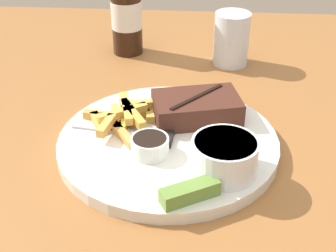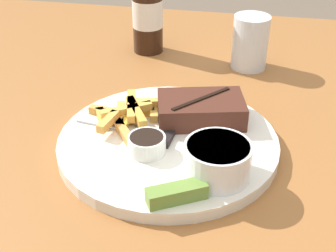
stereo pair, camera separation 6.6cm
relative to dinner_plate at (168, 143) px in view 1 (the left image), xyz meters
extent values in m
cube|color=#935B2D|center=(0.00, 0.00, -0.03)|extent=(1.47, 1.22, 0.04)
cylinder|color=silver|center=(0.00, 0.00, 0.00)|extent=(0.32, 0.32, 0.01)
cylinder|color=white|center=(0.00, 0.00, 0.01)|extent=(0.32, 0.32, 0.00)
cube|color=#472319|center=(0.04, 0.06, 0.03)|extent=(0.14, 0.11, 0.04)
cube|color=black|center=(0.04, 0.06, 0.05)|extent=(0.08, 0.09, 0.00)
cube|color=gold|center=(-0.05, 0.06, 0.03)|extent=(0.06, 0.03, 0.01)
cube|color=gold|center=(-0.06, 0.04, 0.03)|extent=(0.05, 0.08, 0.01)
cube|color=gold|center=(-0.11, 0.03, 0.02)|extent=(0.03, 0.05, 0.01)
cube|color=gold|center=(-0.09, 0.04, 0.02)|extent=(0.08, 0.02, 0.01)
cube|color=gold|center=(-0.07, 0.00, 0.02)|extent=(0.05, 0.07, 0.01)
cube|color=gold|center=(-0.08, 0.04, 0.02)|extent=(0.03, 0.07, 0.01)
cube|color=gold|center=(-0.07, 0.04, 0.02)|extent=(0.02, 0.08, 0.01)
cube|color=gold|center=(-0.09, 0.00, 0.03)|extent=(0.02, 0.05, 0.01)
cube|color=gold|center=(-0.07, 0.04, 0.03)|extent=(0.07, 0.05, 0.01)
cube|color=gold|center=(-0.07, 0.05, 0.03)|extent=(0.03, 0.08, 0.01)
cube|color=gold|center=(-0.03, 0.06, 0.02)|extent=(0.02, 0.06, 0.01)
cube|color=gold|center=(-0.07, 0.04, 0.02)|extent=(0.06, 0.04, 0.01)
cube|color=gold|center=(-0.07, 0.05, 0.02)|extent=(0.08, 0.03, 0.01)
cylinder|color=white|center=(0.08, -0.07, 0.03)|extent=(0.09, 0.09, 0.05)
cylinder|color=beige|center=(0.08, -0.07, 0.05)|extent=(0.08, 0.08, 0.01)
cylinder|color=silver|center=(-0.02, -0.04, 0.02)|extent=(0.05, 0.05, 0.02)
cylinder|color=black|center=(-0.02, -0.04, 0.03)|extent=(0.05, 0.05, 0.01)
cube|color=olive|center=(0.04, -0.13, 0.02)|extent=(0.07, 0.06, 0.02)
cube|color=#B7B7BC|center=(-0.09, 0.01, 0.01)|extent=(0.10, 0.03, 0.00)
cube|color=#B7B7BC|center=(-0.03, 0.00, 0.01)|extent=(0.03, 0.01, 0.00)
cube|color=#B7B7BC|center=(-0.03, 0.00, 0.01)|extent=(0.03, 0.01, 0.00)
cube|color=#B7B7BC|center=(-0.03, 0.01, 0.01)|extent=(0.03, 0.01, 0.00)
cube|color=#B7B7BC|center=(0.01, 0.09, 0.01)|extent=(0.03, 0.11, 0.00)
cube|color=black|center=(0.00, 0.00, 0.01)|extent=(0.02, 0.06, 0.01)
cylinder|color=black|center=(-0.11, 0.34, 0.06)|extent=(0.06, 0.06, 0.15)
cylinder|color=silver|center=(-0.11, 0.34, 0.07)|extent=(0.06, 0.06, 0.06)
cylinder|color=silver|center=(0.10, 0.30, 0.04)|extent=(0.07, 0.07, 0.10)
camera|label=1|loc=(0.04, -0.56, 0.38)|focal=50.00mm
camera|label=2|loc=(0.11, -0.55, 0.38)|focal=50.00mm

